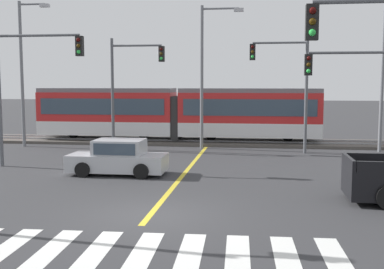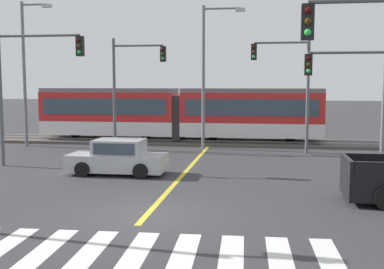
% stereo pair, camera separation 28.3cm
% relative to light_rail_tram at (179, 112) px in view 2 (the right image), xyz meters
% --- Properties ---
extents(ground_plane, '(200.00, 200.00, 0.00)m').
position_rel_light_rail_tram_xyz_m(ground_plane, '(2.15, -17.61, -2.05)').
color(ground_plane, '#333335').
extents(track_bed, '(120.00, 4.00, 0.18)m').
position_rel_light_rail_tram_xyz_m(track_bed, '(2.15, 0.01, -1.96)').
color(track_bed, '#4C4742').
rests_on(track_bed, ground).
extents(rail_near, '(120.00, 0.08, 0.10)m').
position_rel_light_rail_tram_xyz_m(rail_near, '(2.15, -0.71, -1.82)').
color(rail_near, '#939399').
rests_on(rail_near, track_bed).
extents(rail_far, '(120.00, 0.08, 0.10)m').
position_rel_light_rail_tram_xyz_m(rail_far, '(2.15, 0.73, -1.82)').
color(rail_far, '#939399').
rests_on(rail_far, track_bed).
extents(light_rail_tram, '(18.50, 2.64, 3.43)m').
position_rel_light_rail_tram_xyz_m(light_rail_tram, '(0.00, 0.00, 0.00)').
color(light_rail_tram, silver).
rests_on(light_rail_tram, track_bed).
extents(crosswalk_stripe_2, '(0.67, 2.82, 0.01)m').
position_rel_light_rail_tram_xyz_m(crosswalk_stripe_2, '(-0.60, -20.79, -2.04)').
color(crosswalk_stripe_2, silver).
rests_on(crosswalk_stripe_2, ground).
extents(crosswalk_stripe_3, '(0.67, 2.82, 0.01)m').
position_rel_light_rail_tram_xyz_m(crosswalk_stripe_3, '(0.50, -20.74, -2.04)').
color(crosswalk_stripe_3, silver).
rests_on(crosswalk_stripe_3, ground).
extents(crosswalk_stripe_4, '(0.67, 2.82, 0.01)m').
position_rel_light_rail_tram_xyz_m(crosswalk_stripe_4, '(1.60, -20.70, -2.04)').
color(crosswalk_stripe_4, silver).
rests_on(crosswalk_stripe_4, ground).
extents(crosswalk_stripe_5, '(0.67, 2.82, 0.01)m').
position_rel_light_rail_tram_xyz_m(crosswalk_stripe_5, '(2.70, -20.66, -2.04)').
color(crosswalk_stripe_5, silver).
rests_on(crosswalk_stripe_5, ground).
extents(crosswalk_stripe_6, '(0.67, 2.82, 0.01)m').
position_rel_light_rail_tram_xyz_m(crosswalk_stripe_6, '(3.80, -20.61, -2.04)').
color(crosswalk_stripe_6, silver).
rests_on(crosswalk_stripe_6, ground).
extents(crosswalk_stripe_7, '(0.67, 2.82, 0.01)m').
position_rel_light_rail_tram_xyz_m(crosswalk_stripe_7, '(4.90, -20.57, -2.04)').
color(crosswalk_stripe_7, silver).
rests_on(crosswalk_stripe_7, ground).
extents(crosswalk_stripe_8, '(0.67, 2.82, 0.01)m').
position_rel_light_rail_tram_xyz_m(crosswalk_stripe_8, '(6.00, -20.53, -2.04)').
color(crosswalk_stripe_8, silver).
rests_on(crosswalk_stripe_8, ground).
extents(crosswalk_stripe_9, '(0.67, 2.82, 0.01)m').
position_rel_light_rail_tram_xyz_m(crosswalk_stripe_9, '(7.10, -20.48, -2.04)').
color(crosswalk_stripe_9, silver).
rests_on(crosswalk_stripe_9, ground).
extents(lane_centre_line, '(0.20, 16.68, 0.01)m').
position_rel_light_rail_tram_xyz_m(lane_centre_line, '(2.15, -10.34, -2.05)').
color(lane_centre_line, gold).
rests_on(lane_centre_line, ground).
extents(sedan_crossing, '(4.20, 1.93, 1.52)m').
position_rel_light_rail_tram_xyz_m(sedan_crossing, '(-0.67, -11.40, -1.35)').
color(sedan_crossing, '#B7BABF').
rests_on(sedan_crossing, ground).
extents(traffic_light_far_left, '(3.25, 0.38, 6.57)m').
position_rel_light_rail_tram_xyz_m(traffic_light_far_left, '(-2.30, -3.49, 2.23)').
color(traffic_light_far_left, '#515459').
rests_on(traffic_light_far_left, ground).
extents(traffic_light_far_right, '(3.25, 0.38, 6.60)m').
position_rel_light_rail_tram_xyz_m(traffic_light_far_right, '(6.94, -3.82, 2.26)').
color(traffic_light_far_right, '#515459').
rests_on(traffic_light_far_right, ground).
extents(traffic_light_mid_right, '(4.25, 0.38, 5.76)m').
position_rel_light_rail_tram_xyz_m(traffic_light_mid_right, '(9.92, -10.15, 1.75)').
color(traffic_light_mid_right, '#515459').
rests_on(traffic_light_mid_right, ground).
extents(traffic_light_mid_left, '(4.25, 0.38, 6.46)m').
position_rel_light_rail_tram_xyz_m(traffic_light_mid_left, '(-5.36, -10.15, 2.27)').
color(traffic_light_mid_left, '#515459').
rests_on(traffic_light_mid_left, ground).
extents(street_lamp_west, '(2.01, 0.28, 8.90)m').
position_rel_light_rail_tram_xyz_m(street_lamp_west, '(-9.01, -3.17, 2.96)').
color(street_lamp_west, slate).
rests_on(street_lamp_west, ground).
extents(street_lamp_centre, '(2.55, 0.28, 8.50)m').
position_rel_light_rail_tram_xyz_m(street_lamp_centre, '(2.19, -2.55, 2.82)').
color(street_lamp_centre, slate).
rests_on(street_lamp_centre, ground).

